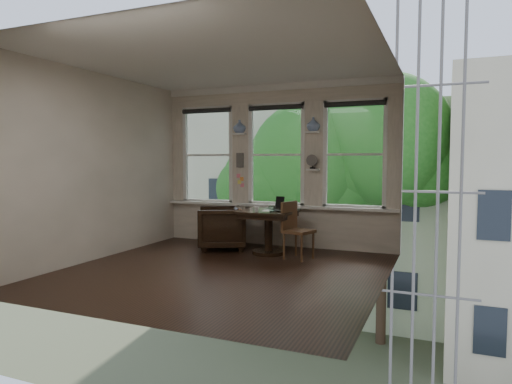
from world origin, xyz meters
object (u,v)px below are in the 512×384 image
at_px(armchair_left, 222,228).
at_px(side_chair_right, 299,231).
at_px(mug, 257,209).
at_px(laptop, 279,211).
at_px(table, 269,232).

xyz_separation_m(armchair_left, side_chair_right, (1.53, -0.25, 0.07)).
relative_size(armchair_left, mug, 8.71).
xyz_separation_m(side_chair_right, laptop, (-0.34, 0.03, 0.30)).
height_order(table, laptop, laptop).
distance_m(armchair_left, laptop, 1.26).
bearing_deg(armchair_left, table, 59.46).
bearing_deg(mug, armchair_left, 157.32).
xyz_separation_m(armchair_left, mug, (0.83, -0.35, 0.41)).
bearing_deg(side_chair_right, laptop, 102.43).
relative_size(armchair_left, laptop, 2.80).
height_order(table, armchair_left, armchair_left).
bearing_deg(laptop, armchair_left, -179.88).
distance_m(armchair_left, side_chair_right, 1.55).
relative_size(armchair_left, side_chair_right, 0.92).
distance_m(laptop, mug, 0.38).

